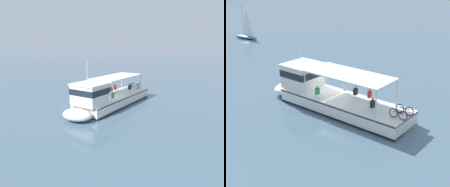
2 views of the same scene
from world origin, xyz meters
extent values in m
plane|color=slate|center=(0.00, 0.00, 0.00)|extent=(400.00, 400.00, 0.00)
cube|color=white|center=(-1.64, -1.54, 0.55)|extent=(6.44, 11.26, 1.10)
ellipsoid|color=white|center=(0.31, 4.34, 0.55)|extent=(3.49, 3.02, 1.01)
cube|color=black|center=(-1.64, -1.54, 0.10)|extent=(6.48, 11.27, 0.16)
cube|color=#2D2D33|center=(-1.64, -1.54, 1.02)|extent=(6.50, 11.28, 0.10)
cube|color=white|center=(-0.26, 2.63, 2.05)|extent=(3.40, 3.33, 1.90)
cube|color=#19232D|center=(-0.26, 2.63, 2.38)|extent=(3.47, 3.38, 0.56)
cube|color=white|center=(-0.26, 2.63, 3.06)|extent=(3.60, 3.53, 0.12)
cube|color=white|center=(-1.79, -1.97, 3.15)|extent=(4.91, 7.29, 0.10)
cylinder|color=silver|center=(-2.05, 1.54, 2.10)|extent=(0.08, 0.08, 2.00)
cylinder|color=silver|center=(0.53, 0.69, 2.10)|extent=(0.08, 0.08, 2.00)
cylinder|color=silver|center=(-4.10, -4.62, 2.10)|extent=(0.08, 0.08, 2.00)
cylinder|color=silver|center=(-1.52, -5.48, 2.10)|extent=(0.08, 0.08, 2.00)
cylinder|color=silver|center=(-0.16, 2.92, 4.22)|extent=(0.06, 0.06, 2.20)
sphere|color=white|center=(1.12, 1.12, 0.50)|extent=(0.36, 0.36, 0.36)
sphere|color=white|center=(0.08, -2.01, 0.50)|extent=(0.36, 0.36, 0.36)
sphere|color=white|center=(-0.90, -4.95, 0.50)|extent=(0.36, 0.36, 0.36)
torus|color=black|center=(-3.51, -5.72, 1.43)|extent=(0.27, 0.65, 0.66)
torus|color=black|center=(-3.73, -6.38, 1.43)|extent=(0.27, 0.65, 0.66)
cylinder|color=maroon|center=(-3.62, -6.05, 1.55)|extent=(0.28, 0.68, 0.06)
torus|color=black|center=(-2.65, -6.00, 1.43)|extent=(0.27, 0.65, 0.66)
torus|color=black|center=(-2.87, -6.67, 1.43)|extent=(0.27, 0.65, 0.66)
cylinder|color=#1E478C|center=(-2.76, -6.33, 1.55)|extent=(0.28, 0.68, 0.06)
cube|color=black|center=(-2.85, -4.10, 1.56)|extent=(0.37, 0.31, 0.52)
sphere|color=#9E7051|center=(-2.85, -4.10, 1.93)|extent=(0.20, 0.20, 0.20)
cube|color=red|center=(-1.14, -3.43, 1.56)|extent=(0.37, 0.31, 0.52)
sphere|color=#9E7051|center=(-1.14, -3.43, 1.93)|extent=(0.20, 0.20, 0.20)
cube|color=black|center=(-0.97, -2.24, 1.56)|extent=(0.37, 0.31, 0.52)
sphere|color=tan|center=(-0.97, -2.24, 1.93)|extent=(0.20, 0.20, 0.20)
cube|color=white|center=(-0.40, -1.19, 1.56)|extent=(0.37, 0.31, 0.52)
sphere|color=beige|center=(-0.40, -1.19, 1.93)|extent=(0.20, 0.20, 0.20)
cube|color=#338C4C|center=(-1.93, 0.57, 1.56)|extent=(0.37, 0.31, 0.52)
sphere|color=beige|center=(-1.93, 0.57, 1.93)|extent=(0.20, 0.20, 0.20)
ellipsoid|color=teal|center=(19.29, 22.87, 0.30)|extent=(2.33, 4.98, 0.60)
cylinder|color=silver|center=(19.35, 23.16, 3.00)|extent=(0.08, 0.08, 4.80)
pyramid|color=white|center=(19.21, 22.32, 2.69)|extent=(0.40, 1.68, 4.08)
camera|label=1|loc=(-7.19, 20.26, 6.50)|focal=32.84mm
camera|label=2|loc=(-22.42, -8.92, 10.27)|focal=49.88mm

